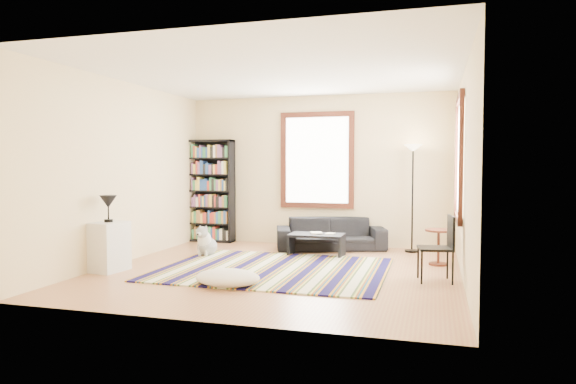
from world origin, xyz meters
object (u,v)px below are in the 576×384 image
(bookshelf, at_px, (211,191))
(dog, at_px, (207,241))
(floor_cushion, at_px, (228,278))
(side_table, at_px, (438,247))
(coffee_table, at_px, (317,245))
(folding_chair, at_px, (435,248))
(sofa, at_px, (331,234))
(white_cabinet, at_px, (109,247))
(floor_lamp, at_px, (412,198))

(bookshelf, bearing_deg, dog, -68.15)
(floor_cushion, relative_size, side_table, 1.53)
(coffee_table, relative_size, folding_chair, 1.05)
(coffee_table, distance_m, side_table, 1.97)
(sofa, height_order, dog, sofa)
(floor_cushion, height_order, folding_chair, folding_chair)
(sofa, height_order, white_cabinet, white_cabinet)
(sofa, relative_size, floor_cushion, 2.32)
(coffee_table, bearing_deg, white_cabinet, -141.10)
(sofa, distance_m, side_table, 2.10)
(dog, bearing_deg, floor_cushion, -54.35)
(coffee_table, distance_m, floor_lamp, 1.87)
(folding_chair, bearing_deg, bookshelf, 141.37)
(coffee_table, xyz_separation_m, side_table, (1.95, -0.31, 0.09))
(floor_lamp, xyz_separation_m, dog, (-3.26, -1.31, -0.68))
(floor_lamp, xyz_separation_m, side_table, (0.43, -1.10, -0.66))
(sofa, relative_size, folding_chair, 2.23)
(white_cabinet, bearing_deg, folding_chair, 14.69)
(coffee_table, bearing_deg, side_table, -8.92)
(coffee_table, relative_size, dog, 1.80)
(floor_lamp, distance_m, folding_chair, 2.33)
(sofa, bearing_deg, floor_lamp, -14.10)
(floor_cushion, distance_m, folding_chair, 2.69)
(bookshelf, bearing_deg, white_cabinet, -93.94)
(sofa, bearing_deg, white_cabinet, -152.08)
(coffee_table, xyz_separation_m, floor_cushion, (-0.58, -2.43, -0.08))
(coffee_table, height_order, floor_lamp, floor_lamp)
(floor_lamp, bearing_deg, floor_cushion, -123.11)
(white_cabinet, distance_m, dog, 1.74)
(folding_chair, height_order, dog, folding_chair)
(bookshelf, height_order, folding_chair, bookshelf)
(white_cabinet, bearing_deg, floor_cushion, -3.70)
(floor_cushion, distance_m, floor_lamp, 3.93)
(bookshelf, relative_size, dog, 3.99)
(bookshelf, height_order, white_cabinet, bookshelf)
(dog, bearing_deg, coffee_table, 20.82)
(side_table, height_order, dog, side_table)
(floor_cushion, distance_m, dog, 2.24)
(floor_cushion, bearing_deg, dog, 121.41)
(floor_lamp, bearing_deg, white_cabinet, -144.98)
(floor_cushion, xyz_separation_m, dog, (-1.16, 1.91, 0.15))
(floor_lamp, distance_m, side_table, 1.35)
(sofa, bearing_deg, floor_cushion, -120.49)
(bookshelf, bearing_deg, side_table, -16.43)
(bookshelf, xyz_separation_m, coffee_table, (2.34, -0.96, -0.82))
(coffee_table, relative_size, side_table, 1.67)
(side_table, bearing_deg, floor_cushion, -140.04)
(floor_lamp, height_order, folding_chair, floor_lamp)
(white_cabinet, bearing_deg, dog, 69.42)
(sofa, relative_size, bookshelf, 0.96)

